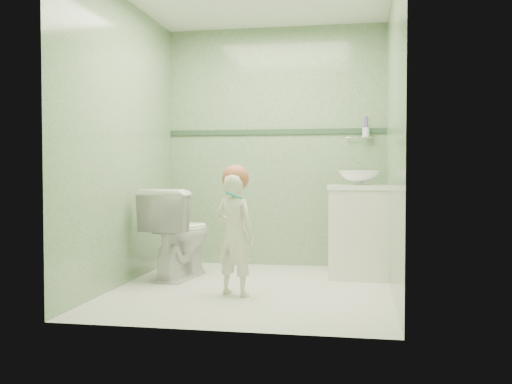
# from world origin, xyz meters

# --- Properties ---
(ground) EXTENTS (2.50, 2.50, 0.00)m
(ground) POSITION_xyz_m (0.00, 0.00, 0.00)
(ground) COLOR silver
(ground) RESTS_ON ground
(room_shell) EXTENTS (2.50, 2.54, 2.40)m
(room_shell) POSITION_xyz_m (0.00, 0.00, 1.20)
(room_shell) COLOR gray
(room_shell) RESTS_ON ground
(trim_stripe) EXTENTS (2.20, 0.02, 0.05)m
(trim_stripe) POSITION_xyz_m (0.00, 1.24, 1.35)
(trim_stripe) COLOR #2F4B32
(trim_stripe) RESTS_ON room_shell
(vanity) EXTENTS (0.52, 0.50, 0.80)m
(vanity) POSITION_xyz_m (0.84, 0.70, 0.40)
(vanity) COLOR white
(vanity) RESTS_ON ground
(counter) EXTENTS (0.54, 0.52, 0.04)m
(counter) POSITION_xyz_m (0.84, 0.70, 0.81)
(counter) COLOR white
(counter) RESTS_ON vanity
(basin) EXTENTS (0.37, 0.37, 0.13)m
(basin) POSITION_xyz_m (0.84, 0.70, 0.89)
(basin) COLOR white
(basin) RESTS_ON counter
(faucet) EXTENTS (0.03, 0.13, 0.18)m
(faucet) POSITION_xyz_m (0.84, 0.89, 0.97)
(faucet) COLOR silver
(faucet) RESTS_ON counter
(cup_holder) EXTENTS (0.26, 0.07, 0.21)m
(cup_holder) POSITION_xyz_m (0.89, 1.18, 1.33)
(cup_holder) COLOR silver
(cup_holder) RESTS_ON room_shell
(toilet) EXTENTS (0.55, 0.84, 0.80)m
(toilet) POSITION_xyz_m (-0.74, 0.38, 0.40)
(toilet) COLOR white
(toilet) RESTS_ON ground
(toddler) EXTENTS (0.40, 0.33, 0.93)m
(toddler) POSITION_xyz_m (-0.09, -0.26, 0.47)
(toddler) COLOR beige
(toddler) RESTS_ON ground
(hair_cap) EXTENTS (0.21, 0.21, 0.21)m
(hair_cap) POSITION_xyz_m (-0.09, -0.23, 0.90)
(hair_cap) COLOR #AB5A3D
(hair_cap) RESTS_ON toddler
(teal_toothbrush) EXTENTS (0.11, 0.14, 0.08)m
(teal_toothbrush) POSITION_xyz_m (-0.07, -0.40, 0.78)
(teal_toothbrush) COLOR teal
(teal_toothbrush) RESTS_ON toddler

